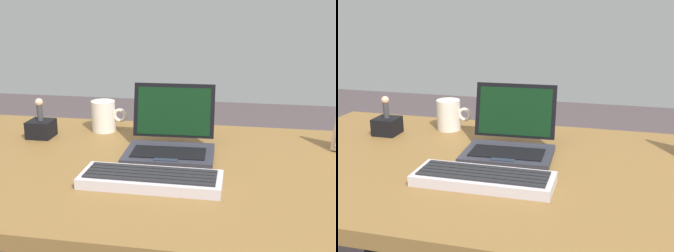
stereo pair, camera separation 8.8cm
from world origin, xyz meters
The scene contains 6 objects.
desk centered at (0.00, 0.00, 0.67)m, with size 1.41×0.81×0.76m.
laptop_front centered at (0.02, 0.10, 0.80)m, with size 0.26×0.23×0.19m.
external_keyboard centered at (0.01, -0.13, 0.77)m, with size 0.34×0.12×0.03m.
figurine_stand centered at (-0.42, 0.17, 0.79)m, with size 0.08×0.08×0.06m, color black.
figurine centered at (-0.42, 0.17, 0.86)m, with size 0.03×0.03×0.07m.
coffee_mug centered at (-0.24, 0.27, 0.81)m, with size 0.12×0.08×0.10m.
Camera 1 is at (0.22, -1.06, 1.19)m, focal length 45.44 mm.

